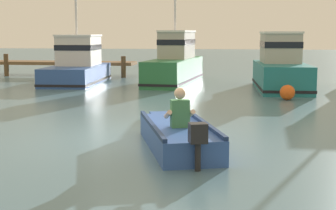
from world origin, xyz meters
The scene contains 7 objects.
ground_plane centered at (0.00, 0.00, 0.00)m, with size 120.00×120.00×0.00m, color slate.
wooden_dock centered at (-9.78, 14.98, 0.66)m, with size 13.11×1.64×1.14m.
rowboat_with_person centered at (0.95, -0.81, 0.25)m, with size 2.00×3.66×1.19m.
moored_boat_blue centered at (-5.01, 11.33, 0.78)m, with size 2.30×5.08×4.51m.
moored_boat_green centered at (-0.74, 11.93, 0.86)m, with size 2.10×5.95×3.73m.
moored_boat_teal centered at (3.69, 9.99, 0.84)m, with size 2.10×5.01×2.26m.
mooring_buoy centered at (3.68, 6.72, 0.25)m, with size 0.50×0.50×0.50m, color #E55919.
Camera 1 is at (2.13, -10.37, 2.20)m, focal length 54.41 mm.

